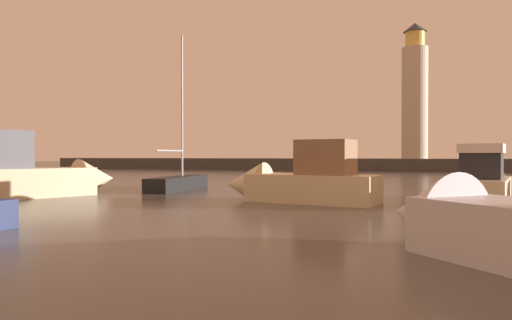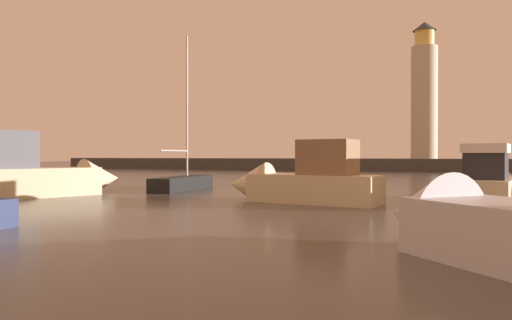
{
  "view_description": "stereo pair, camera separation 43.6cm",
  "coord_description": "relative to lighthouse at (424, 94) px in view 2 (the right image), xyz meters",
  "views": [
    {
      "loc": [
        6.09,
        -1.46,
        2.21
      ],
      "look_at": [
        1.05,
        16.03,
        2.01
      ],
      "focal_mm": 33.4,
      "sensor_mm": 36.0,
      "label": 1
    },
    {
      "loc": [
        6.51,
        -1.34,
        2.21
      ],
      "look_at": [
        1.05,
        16.03,
        2.01
      ],
      "focal_mm": 33.4,
      "sensor_mm": 36.0,
      "label": 2
    }
  ],
  "objects": [
    {
      "name": "sailboat_moored",
      "position": [
        -15.84,
        -40.22,
        -9.86
      ],
      "size": [
        1.57,
        6.55,
        9.87
      ],
      "color": "black",
      "rests_on": "ground_plane"
    },
    {
      "name": "breakwater",
      "position": [
        -8.9,
        0.0,
        -9.52
      ],
      "size": [
        92.25,
        4.03,
        1.7
      ],
      "primitive_type": "cube",
      "color": "#423F3D",
      "rests_on": "ground_plane"
    },
    {
      "name": "motorboat_2",
      "position": [
        -20.75,
        -46.63,
        -9.32
      ],
      "size": [
        6.09,
        8.87,
        3.76
      ],
      "color": "beige",
      "rests_on": "ground_plane"
    },
    {
      "name": "motorboat_4",
      "position": [
        1.39,
        -43.03,
        -9.49
      ],
      "size": [
        3.76,
        7.63,
        3.04
      ],
      "color": "beige",
      "rests_on": "ground_plane"
    },
    {
      "name": "motorboat_1",
      "position": [
        -7.32,
        -45.57,
        -9.41
      ],
      "size": [
        7.97,
        3.95,
        3.32
      ],
      "color": "beige",
      "rests_on": "ground_plane"
    },
    {
      "name": "lighthouse",
      "position": [
        0.0,
        0.0,
        0.0
      ],
      "size": [
        3.41,
        3.41,
        18.3
      ],
      "color": "beige",
      "rests_on": "breakwater"
    },
    {
      "name": "ground_plane",
      "position": [
        -8.9,
        -33.1,
        -10.37
      ],
      "size": [
        220.0,
        220.0,
        0.0
      ],
      "primitive_type": "plane",
      "color": "#4C4742"
    }
  ]
}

